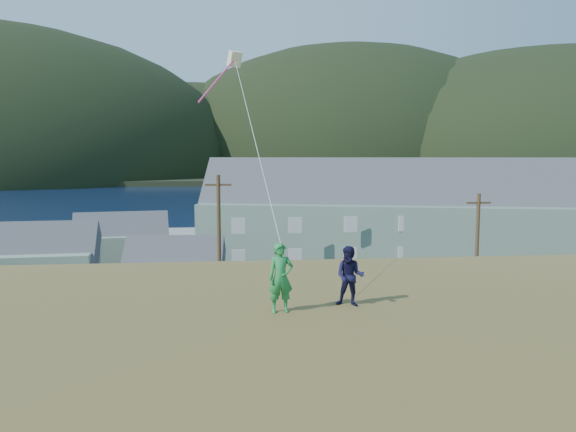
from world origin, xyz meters
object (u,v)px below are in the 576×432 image
object	(u,v)px
shed_palegreen_far	(122,239)
kite_flyer_green	(281,278)
kite_flyer_navy	(350,276)
shed_palegreen_near	(39,260)
wharf	(182,238)
shed_white	(174,271)
lodge	(389,216)

from	to	relation	value
shed_palegreen_far	kite_flyer_green	xyz separation A→B (m)	(12.40, -45.25, 5.62)
kite_flyer_navy	shed_palegreen_near	bearing A→B (deg)	139.86
wharf	shed_palegreen_near	xyz separation A→B (m)	(-9.40, -25.58, 2.10)
shed_white	kite_flyer_navy	xyz separation A→B (m)	(7.30, -28.66, 5.67)
wharf	shed_white	world-z (taller)	shed_white
kite_flyer_green	shed_palegreen_far	bearing A→B (deg)	97.79
lodge	kite_flyer_navy	world-z (taller)	lodge
lodge	shed_palegreen_near	xyz separation A→B (m)	(-31.31, -6.96, -2.47)
shed_palegreen_near	kite_flyer_navy	xyz separation A→B (m)	(18.68, -33.36, 5.42)
wharf	shed_white	xyz separation A→B (m)	(1.98, -30.28, 1.84)
lodge	shed_white	distance (m)	23.25
shed_palegreen_far	lodge	bearing A→B (deg)	-18.64
shed_palegreen_near	shed_white	size ratio (longest dim) A/B	1.23
wharf	shed_palegreen_far	world-z (taller)	shed_palegreen_far
kite_flyer_green	shed_palegreen_near	bearing A→B (deg)	109.02
shed_white	shed_palegreen_far	world-z (taller)	shed_palegreen_far
kite_flyer_navy	kite_flyer_green	bearing A→B (deg)	-146.86
wharf	lodge	size ratio (longest dim) A/B	0.68
wharf	shed_palegreen_far	size ratio (longest dim) A/B	2.56
shed_palegreen_far	kite_flyer_navy	distance (m)	47.37
kite_flyer_green	kite_flyer_navy	distance (m)	1.85
wharf	kite_flyer_green	size ratio (longest dim) A/B	15.27
lodge	kite_flyer_green	distance (m)	43.31
shed_white	shed_palegreen_far	bearing A→B (deg)	118.11
shed_palegreen_near	lodge	bearing A→B (deg)	8.46
wharf	kite_flyer_navy	distance (m)	60.14
shed_palegreen_near	kite_flyer_navy	bearing A→B (deg)	-64.82
wharf	lodge	bearing A→B (deg)	-40.36
wharf	lodge	xyz separation A→B (m)	(21.91, -18.62, 4.56)
kite_flyer_green	kite_flyer_navy	bearing A→B (deg)	4.99
shed_palegreen_near	shed_white	world-z (taller)	shed_palegreen_near
lodge	kite_flyer_navy	size ratio (longest dim) A/B	25.14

